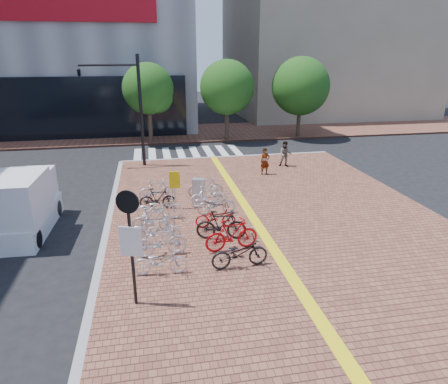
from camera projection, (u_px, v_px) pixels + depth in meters
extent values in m
plane|color=black|center=(212.00, 240.00, 15.23)|extent=(120.00, 120.00, 0.00)
cube|color=brown|center=(346.00, 307.00, 11.09)|extent=(14.00, 34.00, 0.15)
cube|color=yellow|center=(313.00, 309.00, 10.89)|extent=(0.40, 34.00, 0.01)
cube|color=gray|center=(84.00, 339.00, 9.87)|extent=(0.25, 34.00, 0.15)
cube|color=gray|center=(228.00, 157.00, 26.85)|extent=(14.00, 0.25, 0.15)
cube|color=brown|center=(174.00, 134.00, 34.67)|extent=(70.00, 8.00, 0.15)
cube|color=gray|center=(324.00, 31.00, 45.05)|extent=(20.00, 18.00, 18.00)
cube|color=silver|center=(138.00, 155.00, 27.68)|extent=(0.50, 4.00, 0.01)
cube|color=silver|center=(152.00, 155.00, 27.85)|extent=(0.50, 4.00, 0.01)
cube|color=silver|center=(167.00, 154.00, 28.03)|extent=(0.50, 4.00, 0.01)
cube|color=silver|center=(181.00, 153.00, 28.20)|extent=(0.50, 4.00, 0.01)
cube|color=silver|center=(195.00, 153.00, 28.38)|extent=(0.50, 4.00, 0.01)
cube|color=silver|center=(209.00, 152.00, 28.55)|extent=(0.50, 4.00, 0.01)
cube|color=silver|center=(222.00, 151.00, 28.73)|extent=(0.50, 4.00, 0.01)
cube|color=silver|center=(236.00, 151.00, 28.90)|extent=(0.50, 4.00, 0.01)
cylinder|color=#38281E|center=(150.00, 125.00, 30.62)|extent=(0.32, 0.32, 2.60)
sphere|color=#194714|center=(148.00, 89.00, 29.71)|extent=(3.80, 3.80, 3.80)
sphere|color=#194714|center=(157.00, 97.00, 29.73)|extent=(2.40, 2.40, 2.40)
cylinder|color=#38281E|center=(227.00, 123.00, 31.67)|extent=(0.32, 0.32, 2.60)
sphere|color=#194714|center=(227.00, 87.00, 30.76)|extent=(4.20, 4.20, 4.20)
sphere|color=#194714|center=(235.00, 96.00, 30.78)|extent=(2.40, 2.40, 2.40)
cylinder|color=#38281E|center=(299.00, 121.00, 32.72)|extent=(0.32, 0.32, 2.60)
sphere|color=#194714|center=(301.00, 86.00, 31.80)|extent=(4.60, 4.60, 4.60)
sphere|color=#194714|center=(309.00, 94.00, 31.83)|extent=(2.40, 2.40, 2.40)
imported|color=silver|center=(160.00, 261.00, 12.46)|extent=(1.75, 0.71, 0.90)
imported|color=silver|center=(161.00, 241.00, 13.56)|extent=(1.87, 0.68, 1.10)
imported|color=silver|center=(154.00, 230.00, 14.35)|extent=(1.98, 0.79, 1.16)
imported|color=#B1B0B5|center=(153.00, 220.00, 15.41)|extent=(1.68, 0.53, 1.00)
imported|color=white|center=(160.00, 208.00, 16.57)|extent=(1.94, 0.70, 1.02)
imported|color=black|center=(158.00, 199.00, 17.68)|extent=(1.65, 0.56, 0.97)
imported|color=silver|center=(156.00, 190.00, 18.75)|extent=(1.73, 0.75, 1.01)
imported|color=black|center=(240.00, 253.00, 12.87)|extent=(1.94, 0.82, 0.99)
imported|color=#B70D11|center=(232.00, 235.00, 13.97)|extent=(2.00, 0.82, 1.17)
imported|color=black|center=(221.00, 225.00, 14.80)|extent=(1.94, 0.87, 1.13)
imported|color=#A20B0D|center=(216.00, 217.00, 15.85)|extent=(1.64, 0.69, 0.84)
imported|color=#ADAEB2|center=(216.00, 204.00, 17.15)|extent=(1.70, 0.68, 0.88)
imported|color=white|center=(207.00, 196.00, 17.99)|extent=(1.70, 0.74, 0.99)
imported|color=#A7A7AB|center=(206.00, 187.00, 19.11)|extent=(1.70, 0.49, 1.02)
imported|color=gray|center=(265.00, 161.00, 22.63)|extent=(0.58, 0.41, 1.52)
imported|color=#4D5562|center=(285.00, 154.00, 24.22)|extent=(0.90, 0.80, 1.54)
cube|color=#B1B1B6|center=(199.00, 191.00, 18.32)|extent=(0.64, 0.55, 1.18)
cylinder|color=#B7B7BC|center=(175.00, 191.00, 17.62)|extent=(0.08, 0.08, 1.68)
cube|color=yellow|center=(174.00, 180.00, 17.40)|extent=(0.47, 0.13, 0.75)
cylinder|color=black|center=(132.00, 250.00, 10.58)|extent=(0.11, 0.11, 3.33)
cylinder|color=black|center=(127.00, 202.00, 10.06)|extent=(0.60, 0.25, 0.62)
cube|color=silver|center=(131.00, 242.00, 10.43)|extent=(0.59, 0.25, 0.83)
cylinder|color=black|center=(141.00, 112.00, 23.68)|extent=(0.20, 0.20, 6.53)
cylinder|color=black|center=(108.00, 65.00, 22.50)|extent=(3.27, 0.13, 0.13)
imported|color=black|center=(79.00, 71.00, 22.33)|extent=(0.29, 1.35, 0.54)
cube|color=white|center=(26.00, 221.00, 15.81)|extent=(2.00, 4.42, 0.87)
cube|color=white|center=(31.00, 186.00, 16.63)|extent=(1.91, 1.91, 1.26)
cube|color=white|center=(14.00, 200.00, 14.69)|extent=(2.04, 2.78, 1.74)
cylinder|color=black|center=(17.00, 210.00, 17.17)|extent=(0.24, 0.68, 0.68)
cylinder|color=black|center=(57.00, 208.00, 17.40)|extent=(0.24, 0.68, 0.68)
cylinder|color=black|center=(37.00, 239.00, 14.52)|extent=(0.24, 0.68, 0.68)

